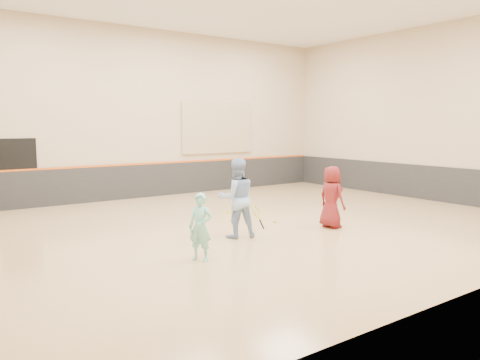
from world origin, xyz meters
TOP-DOWN VIEW (x-y plane):
  - room at (0.00, 0.00)m, footprint 15.04×12.04m
  - wainscot_back at (0.00, 5.97)m, footprint 14.90×0.04m
  - wainscot_right at (7.47, 0.00)m, footprint 0.04×11.90m
  - accent_stripe at (0.00, 5.96)m, footprint 14.90×0.03m
  - acoustic_panel at (2.80, 5.95)m, footprint 3.20×0.08m
  - doorway at (-4.50, 5.98)m, footprint 1.10×0.05m
  - girl at (-2.74, -2.04)m, footprint 0.52×0.57m
  - instructor at (-1.09, -0.91)m, footprint 1.07×0.94m
  - young_man at (1.47, -1.46)m, footprint 0.50×0.77m
  - held_racket at (-0.83, -1.32)m, footprint 0.34×0.34m
  - spare_racket at (0.35, 1.67)m, footprint 0.63×0.63m
  - ball_under_racket at (0.68, -0.17)m, footprint 0.07×0.07m
  - ball_in_hand at (1.58, -1.52)m, footprint 0.07×0.07m
  - ball_beside_spare at (0.12, 0.91)m, footprint 0.07×0.07m

SIDE VIEW (x-z plane):
  - ball_under_racket at x=0.68m, z-range 0.00..0.07m
  - ball_beside_spare at x=0.12m, z-range 0.00..0.07m
  - spare_racket at x=0.35m, z-range 0.00..0.11m
  - wainscot_back at x=0.00m, z-range 0.00..1.20m
  - wainscot_right at x=7.47m, z-range 0.00..1.20m
  - held_racket at x=-0.83m, z-range 0.31..0.98m
  - girl at x=-2.74m, z-range 0.00..1.32m
  - young_man at x=1.47m, z-range 0.00..1.58m
  - room at x=0.00m, z-range -2.30..3.92m
  - instructor at x=-1.09m, z-range 0.00..1.85m
  - ball_in_hand at x=1.58m, z-range 0.93..1.00m
  - doorway at x=-4.50m, z-range 0.00..2.20m
  - accent_stripe at x=0.00m, z-range 1.19..1.25m
  - acoustic_panel at x=2.80m, z-range 1.50..3.50m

